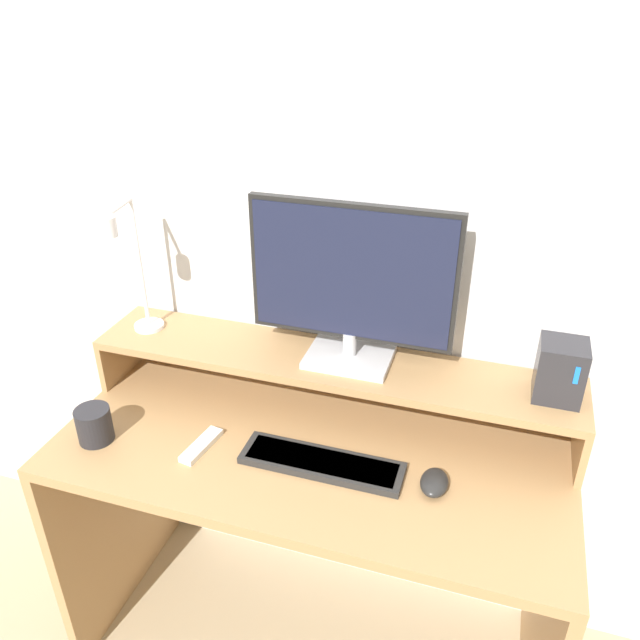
{
  "coord_description": "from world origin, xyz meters",
  "views": [
    {
      "loc": [
        0.4,
        -0.88,
        1.83
      ],
      "look_at": [
        0.02,
        0.32,
        1.13
      ],
      "focal_mm": 35.0,
      "sensor_mm": 36.0,
      "label": 1
    }
  ],
  "objects_px": {
    "router_dock": "(560,370)",
    "keyboard": "(322,463)",
    "mouse": "(434,482)",
    "remote_control": "(201,445)",
    "mug": "(94,425)",
    "desk_lamp": "(130,268)",
    "monitor": "(351,284)"
  },
  "relations": [
    {
      "from": "remote_control",
      "to": "keyboard",
      "type": "bearing_deg",
      "value": 5.22
    },
    {
      "from": "router_dock",
      "to": "remote_control",
      "type": "xyz_separation_m",
      "value": [
        -0.84,
        -0.26,
        -0.23
      ]
    },
    {
      "from": "remote_control",
      "to": "mug",
      "type": "height_order",
      "value": "mug"
    },
    {
      "from": "mouse",
      "to": "remote_control",
      "type": "relative_size",
      "value": 0.67
    },
    {
      "from": "monitor",
      "to": "mug",
      "type": "height_order",
      "value": "monitor"
    },
    {
      "from": "mouse",
      "to": "mug",
      "type": "xyz_separation_m",
      "value": [
        -0.87,
        -0.09,
        0.03
      ]
    },
    {
      "from": "mouse",
      "to": "mug",
      "type": "relative_size",
      "value": 1.04
    },
    {
      "from": "router_dock",
      "to": "keyboard",
      "type": "distance_m",
      "value": 0.62
    },
    {
      "from": "desk_lamp",
      "to": "remote_control",
      "type": "distance_m",
      "value": 0.51
    },
    {
      "from": "router_dock",
      "to": "remote_control",
      "type": "height_order",
      "value": "router_dock"
    },
    {
      "from": "router_dock",
      "to": "mouse",
      "type": "xyz_separation_m",
      "value": [
        -0.25,
        -0.23,
        -0.22
      ]
    },
    {
      "from": "desk_lamp",
      "to": "router_dock",
      "type": "distance_m",
      "value": 1.13
    },
    {
      "from": "keyboard",
      "to": "mouse",
      "type": "relative_size",
      "value": 4.13
    },
    {
      "from": "desk_lamp",
      "to": "keyboard",
      "type": "bearing_deg",
      "value": -16.27
    },
    {
      "from": "keyboard",
      "to": "remote_control",
      "type": "bearing_deg",
      "value": -174.78
    },
    {
      "from": "mouse",
      "to": "mug",
      "type": "distance_m",
      "value": 0.87
    },
    {
      "from": "remote_control",
      "to": "router_dock",
      "type": "bearing_deg",
      "value": 17.42
    },
    {
      "from": "desk_lamp",
      "to": "remote_control",
      "type": "height_order",
      "value": "desk_lamp"
    },
    {
      "from": "keyboard",
      "to": "remote_control",
      "type": "xyz_separation_m",
      "value": [
        -0.32,
        -0.03,
        -0.0
      ]
    },
    {
      "from": "monitor",
      "to": "router_dock",
      "type": "xyz_separation_m",
      "value": [
        0.52,
        -0.01,
        -0.15
      ]
    },
    {
      "from": "desk_lamp",
      "to": "remote_control",
      "type": "xyz_separation_m",
      "value": [
        0.28,
        -0.2,
        -0.37
      ]
    },
    {
      "from": "remote_control",
      "to": "mouse",
      "type": "bearing_deg",
      "value": 3.53
    },
    {
      "from": "desk_lamp",
      "to": "remote_control",
      "type": "bearing_deg",
      "value": -36.04
    },
    {
      "from": "router_dock",
      "to": "keyboard",
      "type": "height_order",
      "value": "router_dock"
    },
    {
      "from": "monitor",
      "to": "desk_lamp",
      "type": "bearing_deg",
      "value": -173.27
    },
    {
      "from": "monitor",
      "to": "remote_control",
      "type": "distance_m",
      "value": 0.56
    },
    {
      "from": "router_dock",
      "to": "mouse",
      "type": "bearing_deg",
      "value": -137.42
    },
    {
      "from": "desk_lamp",
      "to": "keyboard",
      "type": "distance_m",
      "value": 0.72
    },
    {
      "from": "mug",
      "to": "mouse",
      "type": "bearing_deg",
      "value": 5.81
    },
    {
      "from": "router_dock",
      "to": "remote_control",
      "type": "bearing_deg",
      "value": -162.58
    },
    {
      "from": "mug",
      "to": "monitor",
      "type": "bearing_deg",
      "value": 28.64
    },
    {
      "from": "desk_lamp",
      "to": "mouse",
      "type": "height_order",
      "value": "desk_lamp"
    }
  ]
}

